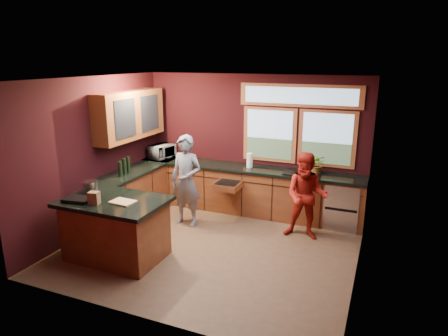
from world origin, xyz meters
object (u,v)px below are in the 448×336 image
Objects in this scene: island at (116,228)px; cutting_board at (123,202)px; person_grey at (186,181)px; person_red at (306,196)px; stock_pot at (91,187)px.

island is 0.52m from cutting_board.
person_grey is 1.12× the size of person_red.
stock_pot reaches higher than island.
stock_pot is (-3.09, -1.66, 0.29)m from person_red.
stock_pot is (-0.95, -1.41, 0.20)m from person_grey.
person_red is (2.14, 0.26, -0.09)m from person_grey.
island is 1.65m from person_grey.
island is at bearing 165.96° from cutting_board.
person_red reaches higher than stock_pot.
person_grey reaches higher than island.
person_grey is at bearing 82.92° from cutting_board.
person_red is at bearing 10.34° from person_grey.
person_red reaches higher than cutting_board.
stock_pot is (-0.75, 0.20, 0.08)m from cutting_board.
person_red is at bearing 28.32° from stock_pot.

